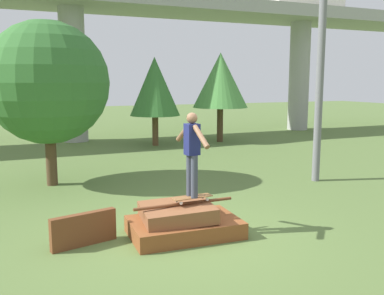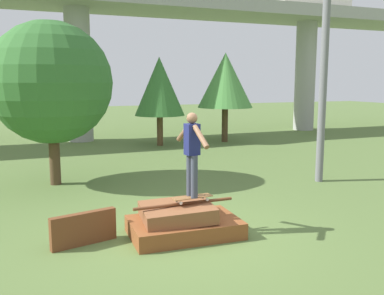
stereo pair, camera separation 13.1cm
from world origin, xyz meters
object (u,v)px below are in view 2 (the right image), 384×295
at_px(skater, 192,149).
at_px(tree_mid_back, 51,83).
at_px(tree_behind_left, 159,87).
at_px(utility_pole, 327,4).
at_px(tree_behind_right, 225,81).
at_px(skateboard, 192,197).

distance_m(skater, tree_mid_back, 5.26).
height_order(skater, tree_behind_left, tree_behind_left).
relative_size(skater, utility_pole, 0.16).
xyz_separation_m(utility_pole, tree_behind_right, (1.06, 7.83, -1.91)).
height_order(tree_behind_left, tree_mid_back, tree_mid_back).
height_order(skater, tree_mid_back, tree_mid_back).
xyz_separation_m(skateboard, tree_behind_right, (5.76, 10.29, 2.03)).
bearing_deg(tree_behind_left, tree_mid_back, -130.06).
xyz_separation_m(skateboard, utility_pole, (4.70, 2.47, 3.94)).
xyz_separation_m(skateboard, tree_behind_left, (2.75, 10.31, 1.78)).
bearing_deg(utility_pole, skateboard, -152.29).
bearing_deg(tree_mid_back, utility_pole, -19.31).
xyz_separation_m(skater, tree_mid_back, (-1.91, 4.78, 1.11)).
relative_size(skater, tree_behind_right, 0.37).
height_order(skateboard, tree_mid_back, tree_mid_back).
xyz_separation_m(tree_behind_right, tree_mid_back, (-7.67, -5.51, -0.07)).
bearing_deg(tree_behind_right, utility_pole, -97.74).
distance_m(skater, tree_behind_left, 10.71).
xyz_separation_m(skater, utility_pole, (4.70, 2.47, 3.09)).
bearing_deg(tree_mid_back, skateboard, -68.27).
bearing_deg(utility_pole, tree_mid_back, 160.69).
distance_m(skater, tree_behind_right, 11.85).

